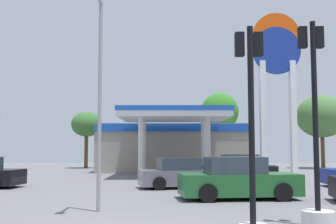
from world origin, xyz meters
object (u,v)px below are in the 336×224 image
car_0 (182,174)px  car_3 (238,170)px  tree_1 (87,125)px  tree_2 (220,112)px  traffic_signal_0 (317,166)px  corner_streetlamp (100,81)px  station_pole_sign (278,73)px  tree_3 (322,116)px  traffic_signal_2 (252,145)px  car_5 (239,180)px

car_0 → car_3: bearing=45.3°
tree_1 → car_3: bearing=-53.7°
car_0 → tree_1: tree_1 is taller
tree_1 → tree_2: size_ratio=0.78×
tree_1 → tree_2: bearing=-9.8°
car_0 → tree_1: 21.63m
tree_2 → traffic_signal_0: bearing=-92.0°
corner_streetlamp → car_3: bearing=61.0°
station_pole_sign → tree_3: 12.24m
traffic_signal_2 → corner_streetlamp: 5.68m
car_0 → corner_streetlamp: 8.92m
car_5 → traffic_signal_2: bearing=-96.8°
car_5 → traffic_signal_2: (-0.80, -6.77, 1.32)m
car_0 → corner_streetlamp: (-2.82, -7.75, 3.40)m
car_0 → car_3: 4.75m
traffic_signal_0 → tree_2: tree_2 is taller
car_3 → car_5: bearing=-99.3°
station_pole_sign → corner_streetlamp: bearing=-121.0°
station_pole_sign → corner_streetlamp: size_ratio=1.74×
traffic_signal_0 → corner_streetlamp: size_ratio=0.79×
car_3 → tree_1: size_ratio=0.86×
station_pole_sign → traffic_signal_0: size_ratio=2.21×
station_pole_sign → corner_streetlamp: station_pole_sign is taller
car_0 → car_5: car_5 is taller
car_3 → tree_3: (10.66, 15.48, 4.21)m
station_pole_sign → tree_1: bearing=146.0°
tree_1 → corner_streetlamp: (5.71, -27.32, -0.10)m
tree_3 → corner_streetlamp: size_ratio=1.03×
station_pole_sign → car_3: size_ratio=2.51×
car_3 → traffic_signal_0: traffic_signal_0 is taller
tree_2 → tree_3: 10.01m
station_pole_sign → car_0: bearing=-128.9°
traffic_signal_2 → tree_3: bearing=67.0°
car_5 → traffic_signal_0: size_ratio=0.89×
station_pole_sign → tree_3: size_ratio=1.68×
tree_1 → car_5: bearing=-66.1°
station_pole_sign → tree_3: station_pole_sign is taller
traffic_signal_0 → tree_3: 30.98m
tree_1 → corner_streetlamp: corner_streetlamp is taller
car_3 → traffic_signal_2: traffic_signal_2 is taller
station_pole_sign → traffic_signal_2: bearing=-106.5°
car_5 → tree_3: (11.93, 23.21, 4.19)m
car_3 → traffic_signal_2: (-2.07, -14.50, 1.33)m
car_5 → corner_streetlamp: corner_streetlamp is taller
car_0 → traffic_signal_2: (1.28, -11.13, 1.38)m
station_pole_sign → traffic_signal_2: station_pole_sign is taller
traffic_signal_2 → car_5: bearing=83.2°
car_0 → tree_3: (14.00, 18.85, 4.26)m
station_pole_sign → car_5: 15.71m
car_0 → car_5: (2.08, -4.36, 0.07)m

